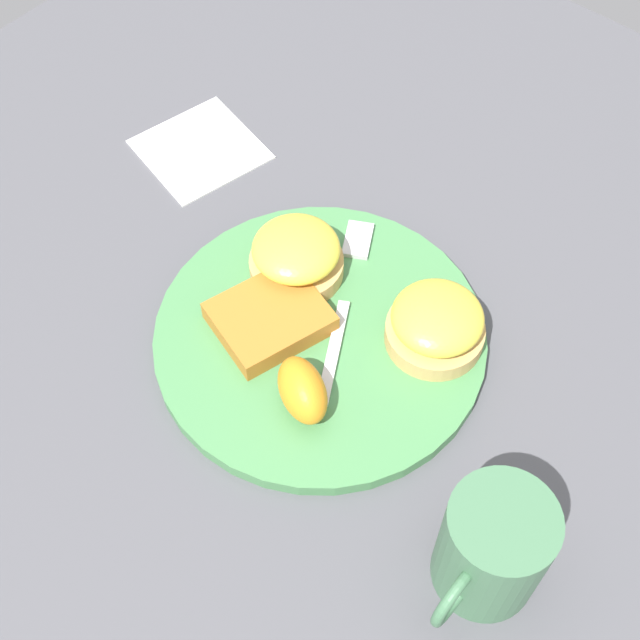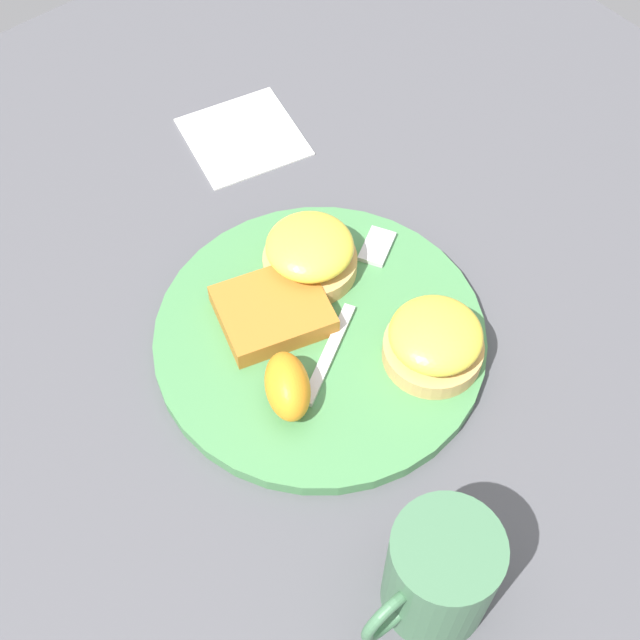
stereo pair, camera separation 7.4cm
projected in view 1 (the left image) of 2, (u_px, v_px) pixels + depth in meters
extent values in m
plane|color=#4C4C51|center=(320.00, 342.00, 0.77)|extent=(1.10, 1.10, 0.00)
cylinder|color=#47844C|center=(320.00, 337.00, 0.77)|extent=(0.29, 0.29, 0.01)
cylinder|color=tan|center=(434.00, 334.00, 0.75)|extent=(0.08, 0.08, 0.02)
ellipsoid|color=yellow|center=(438.00, 317.00, 0.73)|extent=(0.08, 0.08, 0.03)
cylinder|color=tan|center=(297.00, 266.00, 0.79)|extent=(0.08, 0.08, 0.02)
ellipsoid|color=yellow|center=(296.00, 249.00, 0.77)|extent=(0.08, 0.08, 0.03)
cube|color=#AD6A25|center=(270.00, 318.00, 0.76)|extent=(0.11, 0.10, 0.02)
ellipsoid|color=orange|center=(302.00, 390.00, 0.71)|extent=(0.06, 0.07, 0.04)
cube|color=silver|center=(333.00, 352.00, 0.75)|extent=(0.09, 0.06, 0.00)
cube|color=silver|center=(358.00, 240.00, 0.82)|extent=(0.05, 0.04, 0.00)
cylinder|color=#42704C|center=(493.00, 547.00, 0.62)|extent=(0.08, 0.08, 0.10)
torus|color=#42704C|center=(457.00, 594.00, 0.60)|extent=(0.05, 0.01, 0.05)
cube|color=white|center=(200.00, 149.00, 0.90)|extent=(0.13, 0.13, 0.00)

